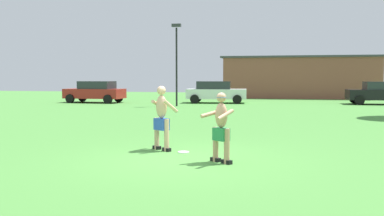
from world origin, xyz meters
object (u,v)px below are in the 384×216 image
frisbee (183,152)px  car_red_far_end (95,91)px  car_white_near_post (216,92)px  player_in_blue (162,116)px  car_black_mid_lot (381,92)px  player_with_cap (221,125)px  lamp_post (177,55)px

frisbee → car_red_far_end: car_red_far_end is taller
frisbee → car_white_near_post: (-2.25, 20.20, 0.81)m
player_in_blue → frisbee: (0.65, -0.23, -0.90)m
car_white_near_post → car_black_mid_lot: 11.39m
player_with_cap → car_white_near_post: bearing=99.0°
player_with_cap → player_in_blue: player_in_blue is taller
car_black_mid_lot → lamp_post: 14.33m
car_white_near_post → car_red_far_end: size_ratio=1.01×
frisbee → car_red_far_end: bearing=120.4°
car_white_near_post → car_red_far_end: bearing=-171.0°
frisbee → car_black_mid_lot: size_ratio=0.07×
car_white_near_post → car_red_far_end: 8.89m
car_red_far_end → lamp_post: bearing=-19.2°
player_in_blue → frisbee: bearing=-19.7°
player_with_cap → car_white_near_post: (-3.39, 21.28, -0.05)m
car_black_mid_lot → lamp_post: (-13.38, -4.52, 2.47)m
car_white_near_post → car_red_far_end: same height
player_in_blue → car_red_far_end: size_ratio=0.39×
car_black_mid_lot → car_white_near_post: bearing=-176.1°
player_with_cap → frisbee: bearing=136.2°
player_with_cap → frisbee: player_with_cap is taller
player_with_cap → car_black_mid_lot: (7.98, 22.06, -0.05)m
player_in_blue → car_white_near_post: bearing=94.6°
car_black_mid_lot → lamp_post: lamp_post is taller
frisbee → car_white_near_post: car_white_near_post is taller
player_in_blue → lamp_post: (-3.62, 16.22, 2.38)m
car_white_near_post → lamp_post: size_ratio=0.83×
player_with_cap → lamp_post: bearing=107.1°
frisbee → car_white_near_post: bearing=96.4°
car_black_mid_lot → lamp_post: bearing=-161.3°
player_with_cap → lamp_post: lamp_post is taller
player_with_cap → car_black_mid_lot: 23.46m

